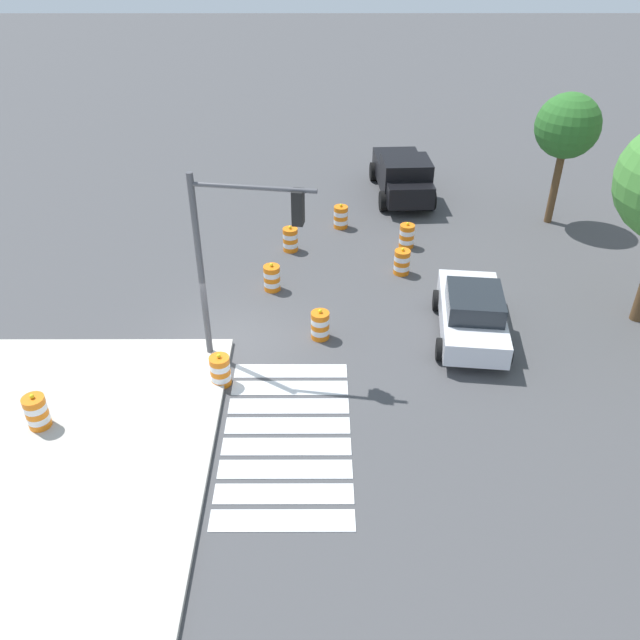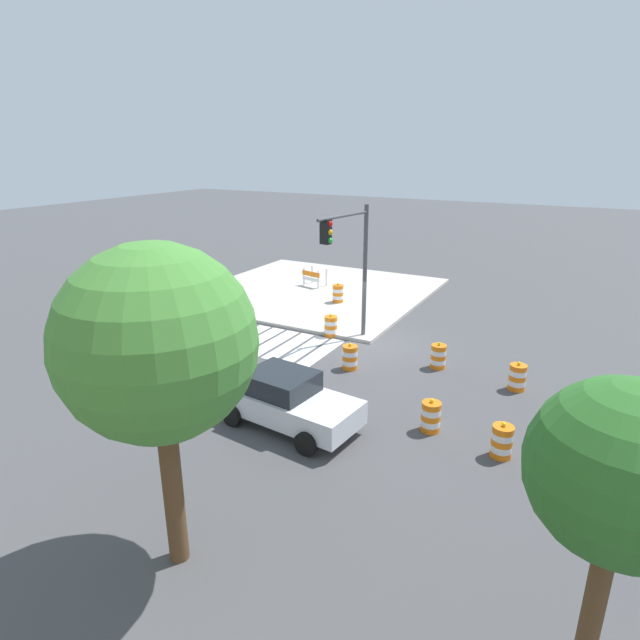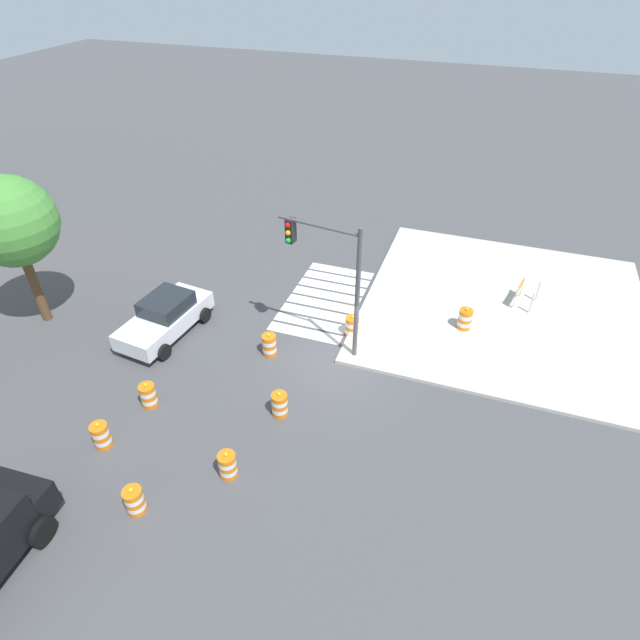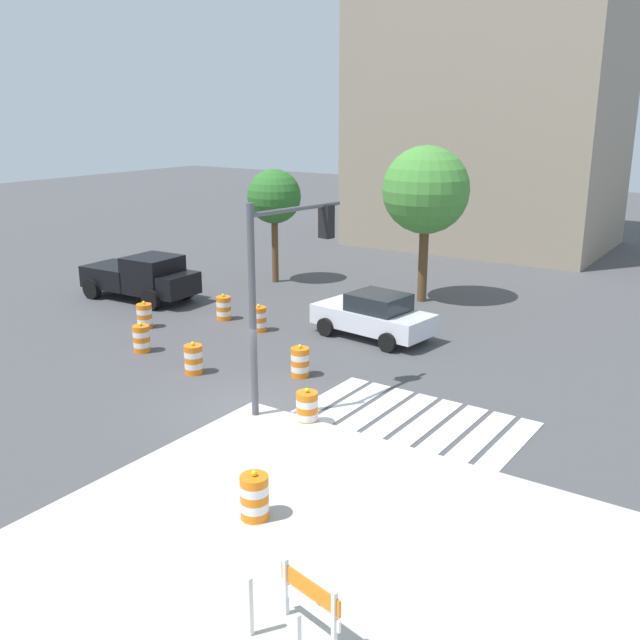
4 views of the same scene
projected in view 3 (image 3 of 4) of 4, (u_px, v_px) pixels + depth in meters
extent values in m
plane|color=#474749|center=(335.00, 363.00, 20.24)|extent=(120.00, 120.00, 0.00)
cube|color=#BCB7AD|center=(504.00, 307.00, 23.16)|extent=(12.00, 12.00, 0.15)
cube|color=silver|center=(304.00, 333.00, 21.75)|extent=(0.60, 3.20, 0.02)
cube|color=silver|center=(310.00, 323.00, 22.31)|extent=(0.60, 3.20, 0.02)
cube|color=silver|center=(316.00, 313.00, 22.88)|extent=(0.60, 3.20, 0.02)
cube|color=silver|center=(322.00, 304.00, 23.45)|extent=(0.60, 3.20, 0.02)
cube|color=silver|center=(327.00, 295.00, 24.01)|extent=(0.60, 3.20, 0.02)
cube|color=silver|center=(332.00, 287.00, 24.58)|extent=(0.60, 3.20, 0.02)
cube|color=silver|center=(337.00, 279.00, 25.15)|extent=(0.60, 3.20, 0.02)
cube|color=silver|center=(341.00, 271.00, 25.71)|extent=(0.60, 3.20, 0.02)
cube|color=silver|center=(165.00, 320.00, 21.37)|extent=(4.48, 2.31, 0.70)
cube|color=#1E2328|center=(166.00, 304.00, 21.16)|extent=(2.07, 1.80, 0.60)
cylinder|color=black|center=(164.00, 352.00, 20.28)|extent=(0.68, 0.31, 0.66)
cylinder|color=black|center=(126.00, 339.00, 20.93)|extent=(0.68, 0.31, 0.66)
cylinder|color=black|center=(205.00, 315.00, 22.23)|extent=(0.68, 0.31, 0.66)
cylinder|color=black|center=(169.00, 304.00, 22.88)|extent=(0.68, 0.31, 0.66)
cube|color=black|center=(13.00, 503.00, 14.30)|extent=(1.50, 1.97, 0.90)
cylinder|color=black|center=(41.00, 532.00, 14.11)|extent=(0.85, 0.34, 0.84)
cylinder|color=orange|center=(280.00, 412.00, 18.08)|extent=(0.56, 0.56, 0.18)
cylinder|color=white|center=(280.00, 408.00, 17.97)|extent=(0.56, 0.56, 0.18)
cylinder|color=orange|center=(280.00, 404.00, 17.86)|extent=(0.56, 0.56, 0.18)
cylinder|color=white|center=(279.00, 401.00, 17.75)|extent=(0.56, 0.56, 0.18)
cylinder|color=orange|center=(279.00, 397.00, 17.65)|extent=(0.56, 0.56, 0.18)
sphere|color=yellow|center=(279.00, 394.00, 17.56)|extent=(0.12, 0.12, 0.12)
cylinder|color=orange|center=(229.00, 472.00, 16.05)|extent=(0.56, 0.56, 0.18)
cylinder|color=white|center=(228.00, 469.00, 15.94)|extent=(0.56, 0.56, 0.18)
cylinder|color=orange|center=(228.00, 465.00, 15.83)|extent=(0.56, 0.56, 0.18)
cylinder|color=white|center=(227.00, 461.00, 15.73)|extent=(0.56, 0.56, 0.18)
cylinder|color=orange|center=(226.00, 458.00, 15.62)|extent=(0.56, 0.56, 0.18)
sphere|color=yellow|center=(226.00, 454.00, 15.53)|extent=(0.12, 0.12, 0.12)
cylinder|color=orange|center=(352.00, 333.00, 21.60)|extent=(0.56, 0.56, 0.18)
cylinder|color=white|center=(352.00, 330.00, 21.50)|extent=(0.56, 0.56, 0.18)
cylinder|color=orange|center=(352.00, 326.00, 21.39)|extent=(0.56, 0.56, 0.18)
cylinder|color=white|center=(352.00, 323.00, 21.28)|extent=(0.56, 0.56, 0.18)
cylinder|color=orange|center=(352.00, 319.00, 21.17)|extent=(0.56, 0.56, 0.18)
sphere|color=yellow|center=(352.00, 317.00, 21.08)|extent=(0.12, 0.12, 0.12)
cylinder|color=orange|center=(270.00, 352.00, 20.65)|extent=(0.56, 0.56, 0.18)
cylinder|color=white|center=(270.00, 348.00, 20.55)|extent=(0.56, 0.56, 0.18)
cylinder|color=orange|center=(269.00, 345.00, 20.44)|extent=(0.56, 0.56, 0.18)
cylinder|color=white|center=(269.00, 341.00, 20.33)|extent=(0.56, 0.56, 0.18)
cylinder|color=orange|center=(269.00, 338.00, 20.22)|extent=(0.56, 0.56, 0.18)
sphere|color=yellow|center=(268.00, 335.00, 20.13)|extent=(0.12, 0.12, 0.12)
cylinder|color=orange|center=(137.00, 508.00, 15.06)|extent=(0.56, 0.56, 0.18)
cylinder|color=white|center=(136.00, 504.00, 14.95)|extent=(0.56, 0.56, 0.18)
cylinder|color=orange|center=(135.00, 501.00, 14.85)|extent=(0.56, 0.56, 0.18)
cylinder|color=white|center=(133.00, 497.00, 14.74)|extent=(0.56, 0.56, 0.18)
cylinder|color=orange|center=(132.00, 493.00, 14.63)|extent=(0.56, 0.56, 0.18)
sphere|color=yellow|center=(131.00, 490.00, 14.54)|extent=(0.12, 0.12, 0.12)
cylinder|color=orange|center=(104.00, 443.00, 16.98)|extent=(0.56, 0.56, 0.18)
cylinder|color=white|center=(103.00, 439.00, 16.88)|extent=(0.56, 0.56, 0.18)
cylinder|color=orange|center=(101.00, 435.00, 16.77)|extent=(0.56, 0.56, 0.18)
cylinder|color=white|center=(100.00, 432.00, 16.66)|extent=(0.56, 0.56, 0.18)
cylinder|color=orange|center=(98.00, 428.00, 16.55)|extent=(0.56, 0.56, 0.18)
sphere|color=yellow|center=(97.00, 425.00, 16.46)|extent=(0.12, 0.12, 0.12)
cylinder|color=orange|center=(150.00, 403.00, 18.43)|extent=(0.56, 0.56, 0.18)
cylinder|color=white|center=(149.00, 399.00, 18.32)|extent=(0.56, 0.56, 0.18)
cylinder|color=orange|center=(148.00, 395.00, 18.21)|extent=(0.56, 0.56, 0.18)
cylinder|color=white|center=(147.00, 392.00, 18.10)|extent=(0.56, 0.56, 0.18)
cylinder|color=orange|center=(146.00, 388.00, 17.99)|extent=(0.56, 0.56, 0.18)
sphere|color=yellow|center=(146.00, 385.00, 17.90)|extent=(0.12, 0.12, 0.12)
cylinder|color=orange|center=(463.00, 326.00, 21.76)|extent=(0.56, 0.56, 0.18)
cylinder|color=white|center=(464.00, 322.00, 21.65)|extent=(0.56, 0.56, 0.18)
cylinder|color=orange|center=(465.00, 319.00, 21.55)|extent=(0.56, 0.56, 0.18)
cylinder|color=white|center=(466.00, 316.00, 21.44)|extent=(0.56, 0.56, 0.18)
cylinder|color=orange|center=(466.00, 312.00, 21.33)|extent=(0.56, 0.56, 0.18)
sphere|color=yellow|center=(467.00, 309.00, 21.24)|extent=(0.12, 0.12, 0.12)
cube|color=silver|center=(515.00, 298.00, 22.68)|extent=(0.08, 0.08, 1.00)
cube|color=silver|center=(532.00, 303.00, 22.38)|extent=(0.08, 0.08, 1.00)
cube|color=silver|center=(522.00, 287.00, 23.42)|extent=(0.08, 0.08, 1.00)
cube|color=silver|center=(538.00, 291.00, 23.13)|extent=(0.08, 0.08, 1.00)
cube|color=orange|center=(519.00, 288.00, 22.91)|extent=(1.28, 0.33, 0.28)
cube|color=white|center=(518.00, 293.00, 23.09)|extent=(1.28, 0.33, 0.20)
cylinder|color=#4C4C51|center=(357.00, 297.00, 18.80)|extent=(0.18, 0.18, 5.50)
cylinder|color=#4C4C51|center=(318.00, 226.00, 17.92)|extent=(0.60, 3.18, 0.12)
cube|color=black|center=(291.00, 231.00, 18.61)|extent=(0.40, 0.33, 0.90)
sphere|color=red|center=(288.00, 225.00, 18.30)|extent=(0.20, 0.20, 0.20)
sphere|color=#F2A514|center=(288.00, 233.00, 18.48)|extent=(0.20, 0.20, 0.20)
sphere|color=green|center=(288.00, 240.00, 18.66)|extent=(0.20, 0.20, 0.20)
cylinder|color=brown|center=(35.00, 286.00, 21.57)|extent=(0.39, 0.39, 3.39)
sphere|color=#478C38|center=(10.00, 221.00, 19.81)|extent=(3.54, 3.54, 3.54)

